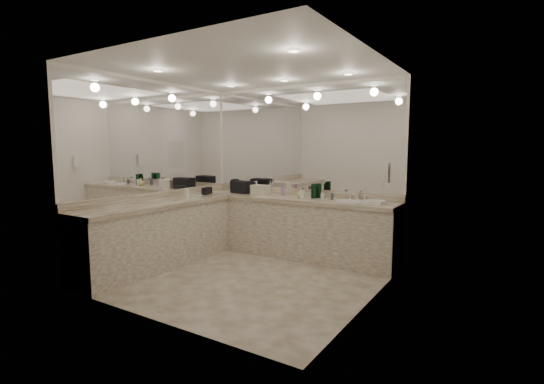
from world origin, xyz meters
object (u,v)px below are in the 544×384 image
Objects in this scene: sink at (352,202)px; soap_bottle_b at (257,188)px; black_toiletry_bag at (242,187)px; hand_towel at (375,202)px; wall_phone at (387,173)px; soap_bottle_c at (301,193)px; soap_bottle_a at (256,188)px; cream_cosmetic_case at (260,190)px.

soap_bottle_b is at bearing -179.99° from sink.
hand_towel is at bearing 0.04° from black_toiletry_bag.
soap_bottle_b is (-1.60, -0.00, 0.11)m from sink.
wall_phone is at bearing -12.75° from soap_bottle_b.
soap_bottle_c is at bearing 161.76° from wall_phone.
soap_bottle_a is (-2.26, 0.57, -0.36)m from wall_phone.
soap_bottle_c is at bearing -176.78° from sink.
cream_cosmetic_case is at bearing -178.73° from hand_towel.
soap_bottle_b reaches higher than cream_cosmetic_case.
black_toiletry_bag is at bearing 168.68° from wall_phone.
wall_phone is (0.61, -0.50, 0.46)m from sink.
soap_bottle_a is (-1.98, 0.07, 0.07)m from hand_towel.
soap_bottle_a is at bearing 127.19° from soap_bottle_b.
wall_phone is at bearing -60.47° from hand_towel.
soap_bottle_c reaches higher than sink.
soap_bottle_c is at bearing -3.02° from soap_bottle_b.
black_toiletry_bag is 0.25m from soap_bottle_a.
soap_bottle_c is at bearing -7.43° from soap_bottle_a.
cream_cosmetic_case is at bearing -36.00° from soap_bottle_a.
cream_cosmetic_case reaches higher than hand_towel.
soap_bottle_b is at bearing 176.98° from soap_bottle_c.
soap_bottle_a reaches higher than cream_cosmetic_case.
soap_bottle_c is (0.82, -0.04, -0.03)m from soap_bottle_b.
wall_phone is at bearing -11.32° from black_toiletry_bag.
sink is 1.89m from black_toiletry_bag.
wall_phone is 1.62× the size of soap_bottle_c.
hand_towel is 1.93m from soap_bottle_b.
black_toiletry_bag is at bearing 175.60° from cream_cosmetic_case.
soap_bottle_b is 1.44× the size of soap_bottle_c.
cream_cosmetic_case is 1.30× the size of soap_bottle_b.
soap_bottle_c reaches higher than hand_towel.
sink is 1.59× the size of cream_cosmetic_case.
sink is 1.83× the size of wall_phone.
black_toiletry_bag is (-2.50, 0.50, -0.35)m from wall_phone.
hand_towel reaches higher than sink.
sink is at bearing -2.44° from soap_bottle_a.
hand_towel is at bearing 2.33° from soap_bottle_c.
sink is 1.51m from cream_cosmetic_case.
soap_bottle_a is 0.88m from soap_bottle_c.
black_toiletry_bag is at bearing -179.96° from hand_towel.
sink is 0.78m from soap_bottle_c.
sink is at bearing 2.91° from cream_cosmetic_case.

